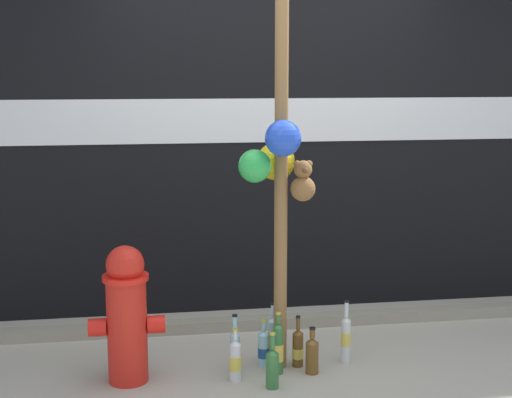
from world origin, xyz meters
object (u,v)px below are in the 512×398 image
object	(u,v)px
bottle_0	(298,348)
bottle_8	(346,338)
fire_hydrant	(127,314)
bottle_3	(264,348)
memorial_post	(279,104)
bottle_5	(278,349)
bottle_4	(272,339)
bottle_2	(235,349)
bottle_6	(272,367)
bottle_1	(235,360)
bottle_7	(312,354)

from	to	relation	value
bottle_0	bottle_8	world-z (taller)	bottle_8
fire_hydrant	bottle_0	size ratio (longest dim) A/B	2.52
bottle_3	memorial_post	bearing A→B (deg)	-15.84
bottle_3	bottle_8	xyz separation A→B (m)	(0.52, -0.02, 0.04)
memorial_post	bottle_5	world-z (taller)	memorial_post
bottle_5	bottle_4	bearing A→B (deg)	89.33
bottle_2	bottle_6	distance (m)	0.31
bottle_1	bottle_5	xyz separation A→B (m)	(0.27, 0.07, 0.03)
bottle_3	fire_hydrant	bearing A→B (deg)	-173.52
bottle_3	bottle_1	bearing A→B (deg)	-136.30
bottle_2	bottle_4	xyz separation A→B (m)	(0.26, 0.14, -0.00)
memorial_post	bottle_0	world-z (taller)	memorial_post
bottle_4	bottle_6	distance (m)	0.41
memorial_post	bottle_5	bearing A→B (deg)	-100.94
bottle_6	bottle_7	world-z (taller)	bottle_6
bottle_0	bottle_1	distance (m)	0.44
bottle_2	bottle_8	xyz separation A→B (m)	(0.70, 0.04, 0.02)
bottle_4	bottle_1	bearing A→B (deg)	-134.71
memorial_post	fire_hydrant	size ratio (longest dim) A/B	3.55
fire_hydrant	bottle_2	bearing A→B (deg)	2.74
bottle_3	bottle_7	size ratio (longest dim) A/B	1.04
memorial_post	bottle_8	size ratio (longest dim) A/B	7.18
bottle_6	bottle_8	bearing A→B (deg)	29.87
memorial_post	bottle_0	distance (m)	1.50
memorial_post	bottle_5	size ratio (longest dim) A/B	7.57
bottle_1	bottle_3	size ratio (longest dim) A/B	1.07
memorial_post	bottle_3	distance (m)	1.50
bottle_4	bottle_6	size ratio (longest dim) A/B	1.13
bottle_0	bottle_6	size ratio (longest dim) A/B	0.97
bottle_2	bottle_3	bearing A→B (deg)	18.72
bottle_5	bottle_6	xyz separation A→B (m)	(-0.07, -0.19, -0.03)
bottle_5	bottle_7	distance (m)	0.21
bottle_4	bottle_5	xyz separation A→B (m)	(-0.00, -0.20, 0.01)
fire_hydrant	bottle_7	bearing A→B (deg)	-3.02
fire_hydrant	bottle_5	distance (m)	0.93
memorial_post	bottle_2	world-z (taller)	memorial_post
bottle_2	bottle_7	world-z (taller)	bottle_2
bottle_3	bottle_7	bearing A→B (deg)	-29.14
memorial_post	bottle_2	size ratio (longest dim) A/B	7.99
fire_hydrant	bottle_0	bearing A→B (deg)	3.32
bottle_1	bottle_8	bearing A→B (deg)	13.41
bottle_0	bottle_5	distance (m)	0.17
bottle_1	bottle_2	world-z (taller)	bottle_2
memorial_post	bottle_3	xyz separation A→B (m)	(-0.09, 0.02, -1.50)
fire_hydrant	bottle_7	world-z (taller)	fire_hydrant
bottle_0	bottle_1	world-z (taller)	bottle_0
fire_hydrant	bottle_4	size ratio (longest dim) A/B	2.17
bottle_4	bottle_8	distance (m)	0.46
bottle_1	bottle_6	size ratio (longest dim) A/B	0.97
bottle_3	bottle_0	bearing A→B (deg)	-9.14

